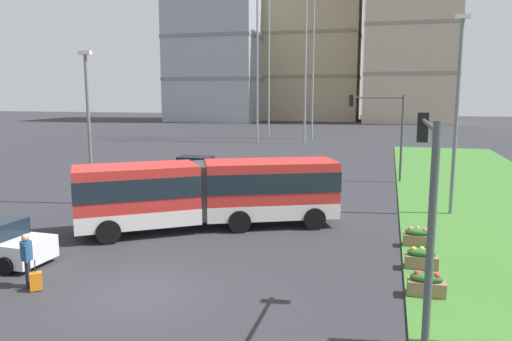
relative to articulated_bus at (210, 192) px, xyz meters
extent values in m
plane|color=#2D2D33|center=(0.42, -7.56, -1.65)|extent=(260.00, 260.00, 0.00)
cube|color=red|center=(2.48, 1.36, 0.07)|extent=(6.50, 4.70, 2.55)
cube|color=silver|center=(2.48, 1.36, -0.85)|extent=(6.53, 4.72, 0.70)
cube|color=#19232D|center=(2.48, 1.36, 0.50)|extent=(6.55, 4.75, 0.90)
cube|color=red|center=(-2.81, -1.61, 0.07)|extent=(5.70, 5.02, 2.55)
cube|color=silver|center=(-2.81, -1.61, -0.85)|extent=(5.72, 5.05, 0.70)
cube|color=#19232D|center=(-2.81, -1.61, 0.50)|extent=(5.75, 5.08, 0.90)
cylinder|color=#383838|center=(-0.27, 0.16, 0.07)|extent=(2.40, 2.40, 2.45)
cylinder|color=black|center=(3.63, 3.23, -1.15)|extent=(1.03, 0.66, 1.00)
cylinder|color=black|center=(4.63, 0.94, -1.15)|extent=(1.03, 0.66, 1.00)
cylinder|color=black|center=(0.52, 1.86, -1.15)|extent=(1.03, 0.66, 1.00)
cylinder|color=black|center=(1.52, -0.43, -1.15)|extent=(1.03, 0.66, 1.00)
cylinder|color=black|center=(-4.59, -1.33, -1.15)|extent=(0.98, 0.80, 1.00)
cylinder|color=black|center=(-3.16, -3.38, -1.15)|extent=(0.98, 0.80, 1.00)
sphere|color=#F9EFC6|center=(4.89, 3.39, -0.85)|extent=(0.24, 0.24, 0.24)
sphere|color=#F9EFC6|center=(5.61, 1.75, -0.85)|extent=(0.24, 0.24, 0.24)
cylinder|color=black|center=(-4.54, -5.57, -1.33)|extent=(0.65, 0.25, 0.64)
cylinder|color=black|center=(-4.61, -7.37, -1.33)|extent=(0.65, 0.25, 0.64)
cube|color=black|center=(-5.58, 12.37, -1.07)|extent=(4.43, 1.86, 0.80)
cube|color=black|center=(-5.73, 12.37, -0.37)|extent=(2.40, 1.71, 0.60)
cylinder|color=black|center=(-4.09, 13.30, -1.33)|extent=(0.64, 0.23, 0.64)
cylinder|color=black|center=(-4.06, 11.50, -1.33)|extent=(0.64, 0.23, 0.64)
cylinder|color=black|center=(-7.09, 13.25, -1.33)|extent=(0.64, 0.23, 0.64)
cylinder|color=black|center=(-7.06, 11.45, -1.33)|extent=(0.64, 0.23, 0.64)
cylinder|color=black|center=(-3.22, -7.95, -1.20)|extent=(0.16, 0.16, 0.90)
cylinder|color=black|center=(-3.10, -8.11, -1.20)|extent=(0.16, 0.16, 0.90)
cylinder|color=#23517A|center=(-3.16, -8.03, -0.45)|extent=(0.36, 0.36, 0.60)
sphere|color=tan|center=(-3.16, -8.03, -0.03)|extent=(0.24, 0.24, 0.24)
cylinder|color=#23517A|center=(-3.31, -7.84, -0.50)|extent=(0.10, 0.10, 0.55)
cylinder|color=#23517A|center=(-3.01, -8.22, -0.50)|extent=(0.10, 0.10, 0.55)
cube|color=orange|center=(-2.71, -8.23, -1.34)|extent=(0.43, 0.41, 0.56)
cylinder|color=black|center=(-2.71, -8.23, -0.85)|extent=(0.03, 0.03, 0.40)
cube|color=#937051|center=(8.99, -5.56, -1.35)|extent=(1.10, 0.56, 0.44)
ellipsoid|color=#2D6B28|center=(8.99, -5.56, -1.03)|extent=(0.99, 0.50, 0.28)
sphere|color=red|center=(8.71, -5.56, -0.93)|extent=(0.20, 0.20, 0.20)
sphere|color=red|center=(8.99, -5.48, -0.93)|extent=(0.20, 0.20, 0.20)
sphere|color=red|center=(9.27, -5.62, -0.93)|extent=(0.20, 0.20, 0.20)
cube|color=#937051|center=(8.99, -3.15, -1.35)|extent=(1.10, 0.56, 0.44)
ellipsoid|color=#2D6B28|center=(8.99, -3.15, -1.03)|extent=(0.99, 0.50, 0.28)
sphere|color=yellow|center=(8.71, -3.15, -0.93)|extent=(0.20, 0.20, 0.20)
sphere|color=yellow|center=(8.99, -3.07, -0.93)|extent=(0.20, 0.20, 0.20)
sphere|color=yellow|center=(9.27, -3.21, -0.93)|extent=(0.20, 0.20, 0.20)
cube|color=#937051|center=(8.99, -0.48, -1.35)|extent=(1.10, 0.56, 0.44)
ellipsoid|color=#2D6B28|center=(8.99, -0.48, -1.03)|extent=(0.99, 0.50, 0.28)
sphere|color=#EF7566|center=(8.71, -0.48, -0.93)|extent=(0.20, 0.20, 0.20)
sphere|color=#EF7566|center=(8.99, -0.40, -0.93)|extent=(0.20, 0.20, 0.20)
sphere|color=#EF7566|center=(9.27, -0.54, -0.93)|extent=(0.20, 0.20, 0.20)
cylinder|color=#474C51|center=(8.59, 14.44, 1.34)|extent=(0.16, 0.16, 6.00)
cylinder|color=#474C51|center=(6.70, 14.44, 4.14)|extent=(3.77, 0.10, 0.10)
cube|color=black|center=(5.12, 14.44, 3.94)|extent=(0.28, 0.28, 0.80)
sphere|color=red|center=(5.12, 14.44, 4.19)|extent=(0.16, 0.16, 0.16)
sphere|color=yellow|center=(5.12, 14.44, 3.93)|extent=(0.16, 0.16, 0.16)
sphere|color=green|center=(5.12, 14.44, 3.67)|extent=(0.16, 0.16, 0.16)
cylinder|color=#474C51|center=(8.59, -10.56, 1.14)|extent=(0.16, 0.16, 5.58)
cylinder|color=#474C51|center=(8.59, -8.34, 3.72)|extent=(0.10, 4.44, 0.10)
cube|color=black|center=(8.59, -6.42, 3.52)|extent=(0.28, 0.28, 0.80)
sphere|color=red|center=(8.59, -6.42, 3.77)|extent=(0.16, 0.16, 0.16)
sphere|color=yellow|center=(8.59, -6.42, 3.51)|extent=(0.16, 0.16, 0.16)
sphere|color=green|center=(8.59, -6.42, 3.25)|extent=(0.16, 0.16, 0.16)
cylinder|color=slate|center=(-8.08, 2.94, 2.41)|extent=(0.18, 0.18, 8.13)
cube|color=white|center=(-8.08, 2.94, 6.58)|extent=(0.70, 0.28, 0.20)
cylinder|color=slate|center=(10.89, 5.45, 3.15)|extent=(0.18, 0.18, 9.61)
cube|color=white|center=(10.89, 5.45, 8.06)|extent=(0.70, 0.28, 0.20)
cube|color=#9EA3AD|center=(-29.58, 85.78, 20.35)|extent=(19.38, 19.98, 44.00)
cube|color=gray|center=(-29.58, 85.78, 7.50)|extent=(19.58, 20.18, 0.70)
cube|color=gray|center=(-29.58, 85.78, 16.30)|extent=(19.58, 20.18, 0.70)
cube|color=tan|center=(-9.87, 94.36, 17.25)|extent=(21.19, 14.51, 37.81)
cube|color=#85765B|center=(-9.87, 94.36, 8.15)|extent=(21.39, 14.71, 0.70)
cube|color=#85765B|center=(-9.87, 94.36, 17.60)|extent=(21.39, 14.71, 0.70)
cube|color=#C6B299|center=(11.44, 90.31, 22.48)|extent=(18.24, 18.09, 48.27)
cube|color=gray|center=(11.44, 90.31, 8.35)|extent=(18.44, 18.29, 0.70)
cube|color=gray|center=(11.44, 90.31, 18.01)|extent=(18.44, 18.29, 0.70)
cylinder|color=gray|center=(-2.28, 45.16, 14.69)|extent=(0.24, 0.24, 32.68)
cylinder|color=gray|center=(-8.28, 45.16, 14.69)|extent=(0.24, 0.24, 32.68)
cylinder|color=gray|center=(-2.28, 39.16, 14.69)|extent=(0.24, 0.24, 32.68)
cylinder|color=gray|center=(-8.28, 39.16, 14.69)|extent=(0.24, 0.24, 32.68)
camera|label=1|loc=(7.70, -20.43, 4.43)|focal=34.36mm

